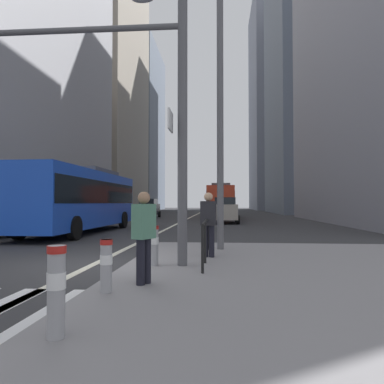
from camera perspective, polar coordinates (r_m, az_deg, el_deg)
name	(u,v)px	position (r m, az deg, el deg)	size (l,w,h in m)	color
ground_plane	(181,222)	(28.83, -1.75, -4.77)	(160.00, 160.00, 0.00)	#303033
median_island	(336,274)	(8.10, 21.76, -12.02)	(9.00, 10.00, 0.15)	gray
lane_centre_line	(191,217)	(38.78, -0.12, -3.97)	(0.20, 80.00, 0.01)	beige
office_tower_left_mid	(98,54)	(62.47, -14.60, 20.41)	(12.09, 20.02, 49.99)	gray
office_tower_left_far	(132,130)	(80.74, -9.40, 9.73)	(11.37, 19.43, 35.02)	slate
office_tower_right_mid	(312,84)	(59.57, 18.49, 15.87)	(12.03, 19.20, 38.88)	slate
office_tower_right_far	(283,105)	(84.01, 14.26, 13.17)	(13.65, 20.14, 46.06)	slate
city_bus_blue_oncoming	(81,197)	(19.37, -17.12, -0.76)	(2.79, 11.17, 3.40)	blue
city_bus_red_receding	(222,200)	(37.65, 4.70, -1.25)	(2.85, 11.83, 3.40)	red
car_oncoming_mid	(148,208)	(37.10, -6.93, -2.54)	(2.14, 4.62, 1.94)	#232838
car_receding_near	(225,210)	(27.39, 5.24, -2.85)	(2.05, 4.41, 1.94)	#B2A899
car_receding_far	(215,206)	(56.98, 3.63, -2.25)	(2.05, 4.54, 1.94)	gold
traffic_signal_gantry	(106,92)	(8.78, -13.47, 15.09)	(5.40, 0.65, 6.00)	#515156
street_lamp_post	(220,80)	(11.51, 4.46, 17.27)	(5.50, 0.32, 8.00)	#56565B
bollard_front	(56,287)	(4.09, -20.68, -13.84)	(0.20, 0.20, 0.95)	#99999E
bollard_left	(106,263)	(5.86, -13.42, -10.84)	(0.20, 0.20, 0.82)	#99999E
bollard_right	(154,243)	(8.14, -5.98, -8.06)	(0.20, 0.20, 0.88)	#99999E
pedestrian_railing	(206,230)	(8.97, 2.26, -6.09)	(0.06, 3.66, 0.98)	black
pedestrian_waiting	(144,233)	(6.28, -7.64, -6.45)	(0.39, 0.45, 1.59)	black
pedestrian_walking	(208,221)	(9.28, 2.61, -4.65)	(0.41, 0.30, 1.66)	black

